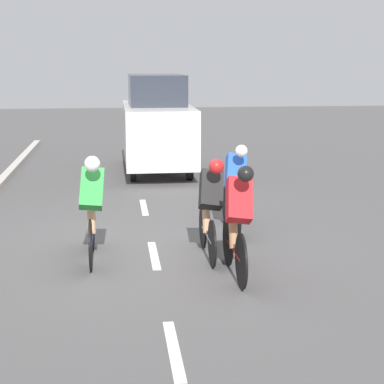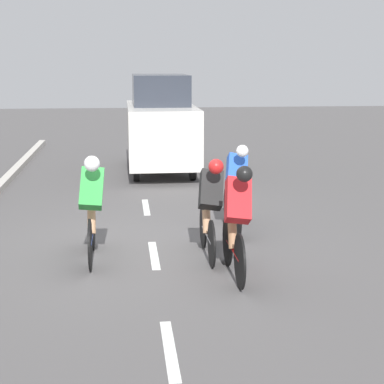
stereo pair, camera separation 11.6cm
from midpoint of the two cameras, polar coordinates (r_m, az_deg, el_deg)
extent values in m
plane|color=#565454|center=(9.87, -3.83, -5.19)|extent=(60.00, 60.00, 0.00)
cube|color=white|center=(6.63, -2.14, -13.80)|extent=(0.12, 1.40, 0.01)
cube|color=white|center=(9.62, -3.74, -5.62)|extent=(0.12, 1.40, 0.01)
cube|color=white|center=(12.70, -4.55, -1.35)|extent=(0.12, 1.40, 0.01)
cylinder|color=black|center=(9.91, -9.14, -3.08)|extent=(0.03, 0.72, 0.72)
cylinder|color=black|center=(8.95, -9.37, -4.69)|extent=(0.03, 0.72, 0.72)
cylinder|color=navy|center=(9.43, -9.25, -3.84)|extent=(0.04, 1.00, 0.04)
cylinder|color=navy|center=(9.55, -9.25, -2.35)|extent=(0.04, 0.04, 0.42)
cylinder|color=green|center=(9.45, -9.26, -3.18)|extent=(0.07, 0.07, 0.16)
cylinder|color=tan|center=(9.46, -9.27, -2.67)|extent=(0.12, 0.23, 0.36)
cube|color=green|center=(9.17, -9.26, 0.29)|extent=(0.37, 0.50, 0.62)
sphere|color=white|center=(8.88, -9.23, 2.48)|extent=(0.22, 0.22, 0.22)
cylinder|color=black|center=(11.43, 2.73, -1.13)|extent=(0.03, 0.66, 0.66)
cylinder|color=black|center=(10.43, 3.68, -2.38)|extent=(0.03, 0.66, 0.66)
cylinder|color=black|center=(10.93, 3.19, -1.73)|extent=(0.04, 1.04, 0.04)
cylinder|color=black|center=(11.06, 3.03, -0.45)|extent=(0.04, 0.04, 0.42)
cylinder|color=#1999D8|center=(10.95, 3.15, -1.16)|extent=(0.07, 0.07, 0.16)
cylinder|color=#DBAD84|center=(10.96, 3.13, -0.72)|extent=(0.12, 0.23, 0.36)
cube|color=blue|center=(10.70, 3.59, 1.84)|extent=(0.42, 0.50, 0.64)
sphere|color=white|center=(10.44, 4.10, 3.66)|extent=(0.20, 0.20, 0.20)
cylinder|color=black|center=(9.91, 0.63, -3.07)|extent=(0.03, 0.67, 0.67)
cylinder|color=black|center=(8.99, 1.44, -4.63)|extent=(0.03, 0.67, 0.67)
cylinder|color=#B7B7BC|center=(9.45, 1.01, -3.81)|extent=(0.04, 0.97, 0.04)
cylinder|color=#B7B7BC|center=(9.56, 0.88, -2.33)|extent=(0.04, 0.04, 0.42)
cylinder|color=green|center=(9.47, 0.97, -3.15)|extent=(0.07, 0.07, 0.16)
cylinder|color=tan|center=(9.47, 0.96, -2.65)|extent=(0.12, 0.23, 0.36)
cube|color=black|center=(9.19, 1.36, 0.21)|extent=(0.40, 0.48, 0.61)
sphere|color=red|center=(8.92, 1.82, 2.28)|extent=(0.21, 0.21, 0.21)
cylinder|color=black|center=(9.08, 2.84, -4.31)|extent=(0.03, 0.72, 0.72)
cylinder|color=black|center=(8.17, 4.00, -6.17)|extent=(0.03, 0.72, 0.72)
cylinder|color=red|center=(8.62, 3.39, -5.19)|extent=(0.04, 0.97, 0.04)
cylinder|color=red|center=(8.72, 3.21, -3.55)|extent=(0.04, 0.04, 0.42)
cylinder|color=yellow|center=(8.64, 3.34, -4.46)|extent=(0.07, 0.07, 0.16)
cylinder|color=#9E704C|center=(8.64, 3.32, -3.91)|extent=(0.12, 0.23, 0.36)
cube|color=red|center=(8.35, 3.81, -0.71)|extent=(0.39, 0.50, 0.63)
sphere|color=black|center=(8.07, 4.38, 1.62)|extent=(0.21, 0.21, 0.21)
cylinder|color=black|center=(15.51, -0.44, 2.25)|extent=(0.14, 0.64, 0.64)
cylinder|color=black|center=(15.42, -5.48, 2.14)|extent=(0.14, 0.64, 0.64)
cylinder|color=black|center=(18.06, -1.37, 3.58)|extent=(0.14, 0.64, 0.64)
cylinder|color=black|center=(17.99, -5.70, 3.49)|extent=(0.14, 0.64, 0.64)
cube|color=silver|center=(16.64, -3.29, 5.30)|extent=(1.70, 4.19, 1.40)
cube|color=#2D333D|center=(16.76, -3.38, 9.07)|extent=(1.39, 2.30, 0.77)
camera|label=1|loc=(0.06, -90.35, -0.07)|focal=60.00mm
camera|label=2|loc=(0.06, 89.65, 0.07)|focal=60.00mm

